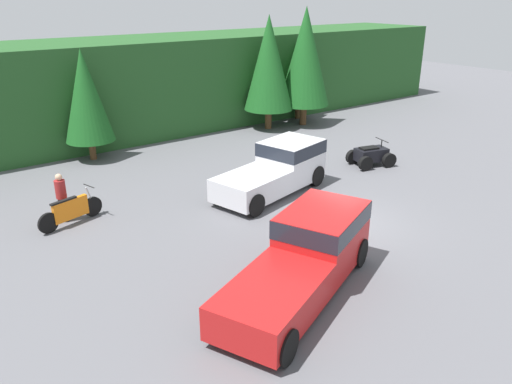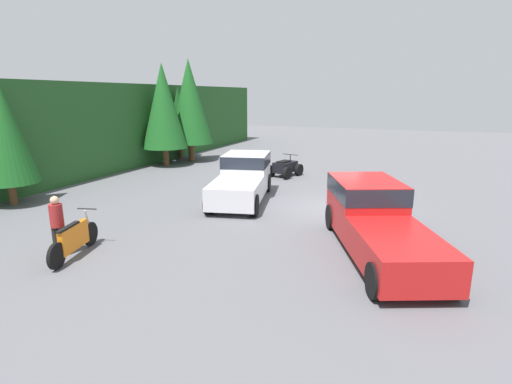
{
  "view_description": "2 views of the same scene",
  "coord_description": "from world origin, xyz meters",
  "px_view_note": "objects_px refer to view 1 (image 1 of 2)",
  "views": [
    {
      "loc": [
        -11.94,
        -10.79,
        7.49
      ],
      "look_at": [
        -2.14,
        2.24,
        0.95
      ],
      "focal_mm": 35.0,
      "sensor_mm": 36.0,
      "label": 1
    },
    {
      "loc": [
        -15.53,
        -3.2,
        4.49
      ],
      "look_at": [
        -2.14,
        2.24,
        0.95
      ],
      "focal_mm": 28.0,
      "sensor_mm": 36.0,
      "label": 2
    }
  ],
  "objects_px": {
    "dirt_bike": "(71,211)",
    "rider_person": "(61,196)",
    "pickup_truck_second": "(278,167)",
    "quad_atv": "(371,156)",
    "pickup_truck_red": "(307,253)"
  },
  "relations": [
    {
      "from": "pickup_truck_second",
      "to": "quad_atv",
      "type": "bearing_deg",
      "value": -15.34
    },
    {
      "from": "dirt_bike",
      "to": "quad_atv",
      "type": "xyz_separation_m",
      "value": [
        13.15,
        -1.99,
        -0.03
      ]
    },
    {
      "from": "dirt_bike",
      "to": "rider_person",
      "type": "bearing_deg",
      "value": 90.27
    },
    {
      "from": "pickup_truck_red",
      "to": "dirt_bike",
      "type": "xyz_separation_m",
      "value": [
        -3.84,
        7.79,
        -0.5
      ]
    },
    {
      "from": "pickup_truck_red",
      "to": "rider_person",
      "type": "distance_m",
      "value": 9.13
    },
    {
      "from": "pickup_truck_second",
      "to": "rider_person",
      "type": "relative_size",
      "value": 3.08
    },
    {
      "from": "pickup_truck_second",
      "to": "rider_person",
      "type": "xyz_separation_m",
      "value": [
        -7.86,
        2.25,
        -0.04
      ]
    },
    {
      "from": "dirt_bike",
      "to": "pickup_truck_second",
      "type": "bearing_deg",
      "value": -28.93
    },
    {
      "from": "pickup_truck_second",
      "to": "pickup_truck_red",
      "type": "bearing_deg",
      "value": -136.61
    },
    {
      "from": "pickup_truck_second",
      "to": "dirt_bike",
      "type": "bearing_deg",
      "value": 153.34
    },
    {
      "from": "pickup_truck_red",
      "to": "pickup_truck_second",
      "type": "bearing_deg",
      "value": 33.58
    },
    {
      "from": "quad_atv",
      "to": "rider_person",
      "type": "height_order",
      "value": "rider_person"
    },
    {
      "from": "pickup_truck_second",
      "to": "dirt_bike",
      "type": "relative_size",
      "value": 2.25
    },
    {
      "from": "rider_person",
      "to": "dirt_bike",
      "type": "bearing_deg",
      "value": -90.7
    },
    {
      "from": "dirt_bike",
      "to": "rider_person",
      "type": "relative_size",
      "value": 1.37
    }
  ]
}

